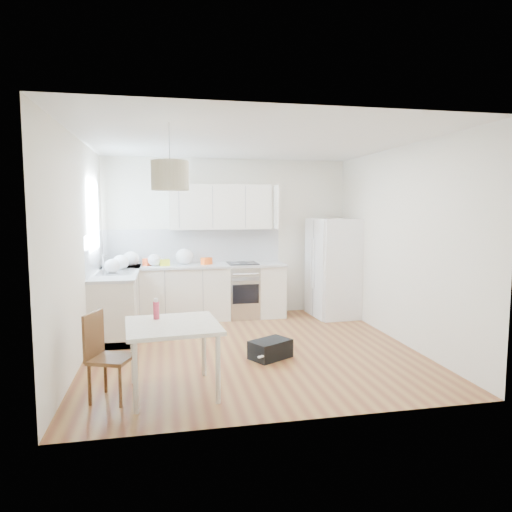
{
  "coord_description": "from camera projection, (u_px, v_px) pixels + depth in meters",
  "views": [
    {
      "loc": [
        -1.1,
        -5.78,
        1.86
      ],
      "look_at": [
        0.15,
        0.4,
        1.19
      ],
      "focal_mm": 32.0,
      "sensor_mm": 36.0,
      "label": 1
    }
  ],
  "objects": [
    {
      "name": "cabinets_back",
      "position": [
        196.0,
        293.0,
        7.63
      ],
      "size": [
        3.0,
        0.6,
        0.88
      ],
      "primitive_type": "cube",
      "color": "silver",
      "rests_on": "floor"
    },
    {
      "name": "backsplash_back",
      "position": [
        194.0,
        246.0,
        7.84
      ],
      "size": [
        3.0,
        0.01,
        0.58
      ],
      "primitive_type": "cube",
      "color": "silver",
      "rests_on": "wall_back"
    },
    {
      "name": "refrigerator",
      "position": [
        334.0,
        268.0,
        7.81
      ],
      "size": [
        0.86,
        0.89,
        1.68
      ],
      "primitive_type": null,
      "rotation": [
        0.0,
        0.0,
        0.06
      ],
      "color": "white",
      "rests_on": "floor"
    },
    {
      "name": "wall_left",
      "position": [
        79.0,
        250.0,
        5.49
      ],
      "size": [
        0.0,
        4.2,
        4.2
      ],
      "primitive_type": "plane",
      "rotation": [
        1.57,
        0.0,
        1.57
      ],
      "color": "white",
      "rests_on": "floor"
    },
    {
      "name": "grocery_bag_a",
      "position": [
        131.0,
        259.0,
        7.4
      ],
      "size": [
        0.26,
        0.22,
        0.24
      ],
      "primitive_type": "ellipsoid",
      "color": "white",
      "rests_on": "counter_back"
    },
    {
      "name": "pendant_lamp",
      "position": [
        170.0,
        176.0,
        4.55
      ],
      "size": [
        0.38,
        0.38,
        0.29
      ],
      "primitive_type": "cylinder",
      "rotation": [
        0.0,
        0.0,
        0.0
      ],
      "color": "beige",
      "rests_on": "ceiling"
    },
    {
      "name": "sink",
      "position": [
        116.0,
        272.0,
        6.71
      ],
      "size": [
        0.5,
        0.8,
        0.16
      ],
      "primitive_type": null,
      "color": "#B1B3B6",
      "rests_on": "counter_left"
    },
    {
      "name": "snack_red",
      "position": [
        149.0,
        262.0,
        7.46
      ],
      "size": [
        0.2,
        0.2,
        0.12
      ],
      "primitive_type": "cube",
      "rotation": [
        0.0,
        0.0,
        0.77
      ],
      "color": "#BA3817",
      "rests_on": "counter_back"
    },
    {
      "name": "cabinets_left",
      "position": [
        118.0,
        303.0,
        6.81
      ],
      "size": [
        0.6,
        1.8,
        0.88
      ],
      "primitive_type": "cube",
      "color": "silver",
      "rests_on": "floor"
    },
    {
      "name": "wall_right",
      "position": [
        399.0,
        245.0,
        6.31
      ],
      "size": [
        0.0,
        4.2,
        4.2
      ],
      "primitive_type": "plane",
      "rotation": [
        1.57,
        0.0,
        -1.57
      ],
      "color": "white",
      "rests_on": "floor"
    },
    {
      "name": "drink_bottle",
      "position": [
        156.0,
        309.0,
        4.71
      ],
      "size": [
        0.07,
        0.07,
        0.22
      ],
      "primitive_type": "cylinder",
      "rotation": [
        0.0,
        0.0,
        0.13
      ],
      "color": "#DB3C5B",
      "rests_on": "dining_table"
    },
    {
      "name": "wall_back",
      "position": [
        228.0,
        237.0,
        7.95
      ],
      "size": [
        4.2,
        0.0,
        4.2
      ],
      "primitive_type": "plane",
      "rotation": [
        1.57,
        0.0,
        0.0
      ],
      "color": "white",
      "rests_on": "floor"
    },
    {
      "name": "window_glassblock",
      "position": [
        94.0,
        216.0,
        6.57
      ],
      "size": [
        0.02,
        1.0,
        1.0
      ],
      "primitive_type": "cube",
      "color": "#BFE0F9",
      "rests_on": "wall_left"
    },
    {
      "name": "ceiling",
      "position": [
        251.0,
        141.0,
        5.76
      ],
      "size": [
        4.2,
        4.2,
        0.0
      ],
      "primitive_type": "plane",
      "rotation": [
        3.14,
        0.0,
        0.0
      ],
      "color": "white",
      "rests_on": "wall_back"
    },
    {
      "name": "upper_cabinets",
      "position": [
        221.0,
        207.0,
        7.71
      ],
      "size": [
        1.7,
        0.32,
        0.75
      ],
      "primitive_type": "cube",
      "color": "silver",
      "rests_on": "wall_back"
    },
    {
      "name": "dining_chair",
      "position": [
        112.0,
        357.0,
        4.39
      ],
      "size": [
        0.47,
        0.47,
        0.86
      ],
      "primitive_type": null,
      "rotation": [
        0.0,
        0.0,
        -0.36
      ],
      "color": "#482B15",
      "rests_on": "floor"
    },
    {
      "name": "backsplash_left",
      "position": [
        95.0,
        252.0,
        6.67
      ],
      "size": [
        0.01,
        1.8,
        0.58
      ],
      "primitive_type": "cube",
      "color": "silver",
      "rests_on": "wall_left"
    },
    {
      "name": "snack_orange",
      "position": [
        207.0,
        261.0,
        7.6
      ],
      "size": [
        0.2,
        0.18,
        0.12
      ],
      "primitive_type": "cube",
      "rotation": [
        0.0,
        0.0,
        0.57
      ],
      "color": "#E55014",
      "rests_on": "counter_back"
    },
    {
      "name": "grocery_bag_c",
      "position": [
        185.0,
        256.0,
        7.61
      ],
      "size": [
        0.29,
        0.25,
        0.26
      ],
      "primitive_type": "ellipsoid",
      "color": "white",
      "rests_on": "counter_back"
    },
    {
      "name": "grocery_bag_e",
      "position": [
        112.0,
        266.0,
        6.58
      ],
      "size": [
        0.23,
        0.19,
        0.2
      ],
      "primitive_type": "ellipsoid",
      "color": "white",
      "rests_on": "counter_left"
    },
    {
      "name": "counter_back",
      "position": [
        195.0,
        266.0,
        7.58
      ],
      "size": [
        3.02,
        0.64,
        0.04
      ],
      "primitive_type": "cube",
      "color": "#A4A7A9",
      "rests_on": "cabinets_back"
    },
    {
      "name": "dining_table",
      "position": [
        173.0,
        331.0,
        4.54
      ],
      "size": [
        0.98,
        0.98,
        0.71
      ],
      "rotation": [
        0.0,
        0.0,
        0.09
      ],
      "color": "beige",
      "rests_on": "floor"
    },
    {
      "name": "snack_yellow",
      "position": [
        165.0,
        263.0,
        7.43
      ],
      "size": [
        0.17,
        0.12,
        0.11
      ],
      "primitive_type": "cube",
      "rotation": [
        0.0,
        0.0,
        0.17
      ],
      "color": "yellow",
      "rests_on": "counter_back"
    },
    {
      "name": "range_oven",
      "position": [
        243.0,
        291.0,
        7.79
      ],
      "size": [
        0.5,
        0.61,
        0.88
      ],
      "primitive_type": null,
      "color": "#B1B3B6",
      "rests_on": "floor"
    },
    {
      "name": "grocery_bag_b",
      "position": [
        154.0,
        260.0,
        7.42
      ],
      "size": [
        0.22,
        0.18,
        0.19
      ],
      "primitive_type": "ellipsoid",
      "color": "white",
      "rests_on": "counter_back"
    },
    {
      "name": "floor",
      "position": [
        251.0,
        349.0,
        6.04
      ],
      "size": [
        4.2,
        4.2,
        0.0
      ],
      "primitive_type": "plane",
      "color": "brown",
      "rests_on": "ground"
    },
    {
      "name": "grocery_bag_d",
      "position": [
        121.0,
        262.0,
        7.0
      ],
      "size": [
        0.25,
        0.21,
        0.22
      ],
      "primitive_type": "ellipsoid",
      "color": "white",
      "rests_on": "counter_back"
    },
    {
      "name": "gym_bag",
      "position": [
        270.0,
        349.0,
        5.66
      ],
      "size": [
        0.58,
        0.52,
        0.23
      ],
      "primitive_type": "cube",
      "rotation": [
        0.0,
        0.0,
        0.52
      ],
      "color": "black",
      "rests_on": "floor"
    },
    {
      "name": "counter_left",
      "position": [
        117.0,
        273.0,
        6.76
      ],
      "size": [
        0.64,
        1.82,
        0.04
      ],
      "primitive_type": "cube",
      "color": "#A4A7A9",
      "rests_on": "cabinets_left"
    }
  ]
}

